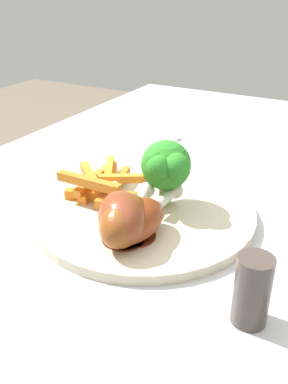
# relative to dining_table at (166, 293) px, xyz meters

# --- Properties ---
(dining_table) EXTENTS (1.26, 0.72, 0.70)m
(dining_table) POSITION_rel_dining_table_xyz_m (0.00, 0.00, 0.00)
(dining_table) COLOR #B7B7BC
(dining_table) RESTS_ON ground_plane
(dinner_plate) EXTENTS (0.26, 0.26, 0.01)m
(dinner_plate) POSITION_rel_dining_table_xyz_m (-0.01, -0.04, 0.10)
(dinner_plate) COLOR beige
(dinner_plate) RESTS_ON dining_table
(broccoli_floret_front) EXTENTS (0.07, 0.06, 0.08)m
(broccoli_floret_front) POSITION_rel_dining_table_xyz_m (-0.03, -0.01, 0.16)
(broccoli_floret_front) COLOR #83B45A
(broccoli_floret_front) RESTS_ON dinner_plate
(carrot_fries_pile) EXTENTS (0.11, 0.12, 0.04)m
(carrot_fries_pile) POSITION_rel_dining_table_xyz_m (-0.01, -0.09, 0.13)
(carrot_fries_pile) COLOR orange
(carrot_fries_pile) RESTS_ON dinner_plate
(chicken_drumstick_near) EXTENTS (0.11, 0.10, 0.05)m
(chicken_drumstick_near) POSITION_rel_dining_table_xyz_m (0.06, -0.03, 0.14)
(chicken_drumstick_near) COLOR #551F10
(chicken_drumstick_near) RESTS_ON dinner_plate
(chicken_drumstick_far) EXTENTS (0.13, 0.06, 0.05)m
(chicken_drumstick_far) POSITION_rel_dining_table_xyz_m (0.06, -0.02, 0.13)
(chicken_drumstick_far) COLOR #58240D
(chicken_drumstick_far) RESTS_ON dinner_plate
(chicken_drumstick_extra) EXTENTS (0.13, 0.05, 0.04)m
(chicken_drumstick_extra) POSITION_rel_dining_table_xyz_m (0.05, -0.01, 0.13)
(chicken_drumstick_extra) COLOR #571C0C
(chicken_drumstick_extra) RESTS_ON dinner_plate
(fork) EXTENTS (0.08, 0.18, 0.00)m
(fork) POSITION_rel_dining_table_xyz_m (-0.30, -0.20, 0.10)
(fork) COLOR silver
(fork) RESTS_ON dining_table
(pepper_shaker) EXTENTS (0.03, 0.03, 0.06)m
(pepper_shaker) POSITION_rel_dining_table_xyz_m (0.10, 0.12, 0.13)
(pepper_shaker) COLOR #423833
(pepper_shaker) RESTS_ON dining_table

